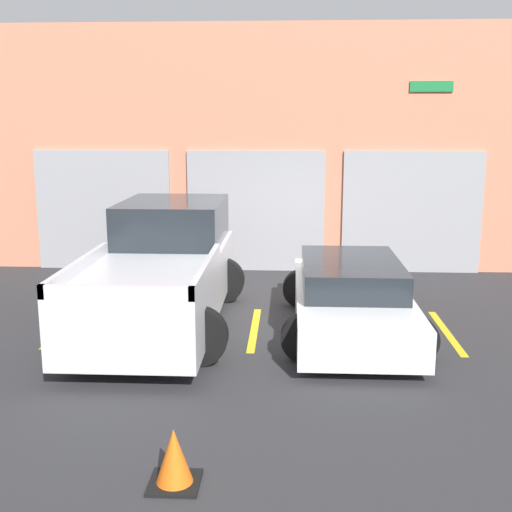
% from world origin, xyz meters
% --- Properties ---
extents(ground_plane, '(28.00, 28.00, 0.00)m').
position_xyz_m(ground_plane, '(0.00, 0.00, 0.00)').
color(ground_plane, '#2D2D30').
extents(shophouse_building, '(12.70, 0.68, 5.33)m').
position_xyz_m(shophouse_building, '(-0.01, 3.28, 2.61)').
color(shophouse_building, '#D17A5B').
rests_on(shophouse_building, ground).
extents(pickup_truck, '(2.51, 5.06, 1.90)m').
position_xyz_m(pickup_truck, '(-1.53, -0.94, 0.88)').
color(pickup_truck, silver).
rests_on(pickup_truck, ground).
extents(sedan_white, '(2.18, 4.31, 1.13)m').
position_xyz_m(sedan_white, '(1.53, -1.21, 0.55)').
color(sedan_white, white).
rests_on(sedan_white, ground).
extents(parking_stripe_far_left, '(0.12, 2.20, 0.01)m').
position_xyz_m(parking_stripe_far_left, '(-3.05, -1.24, 0.00)').
color(parking_stripe_far_left, gold).
rests_on(parking_stripe_far_left, ground).
extents(parking_stripe_left, '(0.12, 2.20, 0.01)m').
position_xyz_m(parking_stripe_left, '(0.00, -1.24, 0.00)').
color(parking_stripe_left, gold).
rests_on(parking_stripe_left, ground).
extents(parking_stripe_centre, '(0.12, 2.20, 0.01)m').
position_xyz_m(parking_stripe_centre, '(3.05, -1.24, 0.00)').
color(parking_stripe_centre, gold).
rests_on(parking_stripe_centre, ground).
extents(traffic_cone, '(0.47, 0.47, 0.55)m').
position_xyz_m(traffic_cone, '(-0.49, -5.77, 0.25)').
color(traffic_cone, black).
rests_on(traffic_cone, ground).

